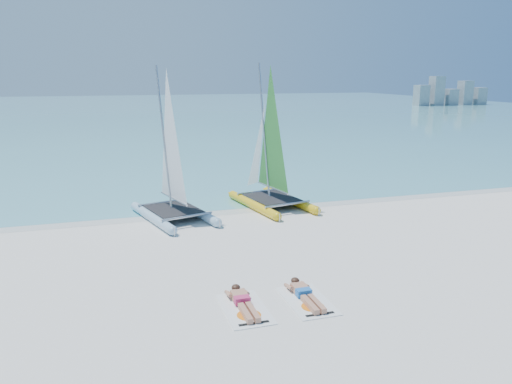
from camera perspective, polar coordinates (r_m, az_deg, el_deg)
ground at (r=15.32m, az=2.85°, el=-7.19°), size 140.00×140.00×0.00m
sea at (r=76.83m, az=-13.42°, el=8.99°), size 140.00×115.00×0.01m
wet_sand_strip at (r=20.33m, az=-2.39°, el=-1.97°), size 140.00×1.40×0.01m
distant_skyline at (r=95.63m, az=21.23°, el=10.41°), size 14.00×2.00×5.00m
catamaran_blue at (r=18.99m, az=-9.66°, el=2.19°), size 3.12×4.70×5.89m
catamaran_yellow at (r=20.76m, az=1.25°, el=3.72°), size 2.90×4.86×6.03m
towel_a at (r=11.99m, az=-1.29°, el=-13.20°), size 1.00×1.85×0.02m
sunbather_a at (r=12.11m, az=-1.55°, el=-12.35°), size 0.37×1.73×0.26m
towel_b at (r=12.43m, az=5.87°, el=-12.26°), size 1.00×1.85×0.02m
sunbather_b at (r=12.55m, az=5.54°, el=-11.45°), size 0.37×1.73×0.26m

